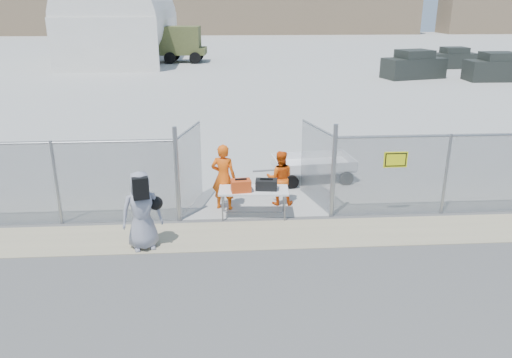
{
  "coord_description": "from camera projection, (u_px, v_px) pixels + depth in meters",
  "views": [
    {
      "loc": [
        -0.8,
        -9.98,
        5.41
      ],
      "look_at": [
        0.0,
        2.0,
        1.1
      ],
      "focal_mm": 35.0,
      "sensor_mm": 36.0,
      "label": 1
    }
  ],
  "objects": [
    {
      "name": "tarmac_inside",
      "position": [
        230.0,
        57.0,
        50.7
      ],
      "size": [
        160.0,
        80.0,
        0.01
      ],
      "primitive_type": "cube",
      "color": "#A7A8A3",
      "rests_on": "ground"
    },
    {
      "name": "chain_link_fence",
      "position": [
        256.0,
        179.0,
        12.76
      ],
      "size": [
        40.0,
        0.2,
        2.2
      ],
      "primitive_type": null,
      "color": "gray",
      "rests_on": "ground"
    },
    {
      "name": "utility_trailer",
      "position": [
        313.0,
        168.0,
        15.87
      ],
      "size": [
        3.38,
        2.02,
        0.78
      ],
      "primitive_type": null,
      "rotation": [
        0.0,
        0.0,
        0.12
      ],
      "color": "white",
      "rests_on": "ground"
    },
    {
      "name": "security_worker_left",
      "position": [
        223.0,
        177.0,
        13.44
      ],
      "size": [
        0.76,
        0.59,
        1.83
      ],
      "primitive_type": "imported",
      "rotation": [
        0.0,
        0.0,
        2.9
      ],
      "color": "#F2580D",
      "rests_on": "ground"
    },
    {
      "name": "ground",
      "position": [
        262.0,
        255.0,
        11.25
      ],
      "size": [
        160.0,
        160.0,
        0.0
      ],
      "primitive_type": "plane",
      "color": "#474747"
    },
    {
      "name": "distant_hills",
      "position": [
        256.0,
        6.0,
        83.3
      ],
      "size": [
        140.0,
        6.0,
        9.0
      ],
      "primitive_type": null,
      "color": "#7F684F",
      "rests_on": "ground"
    },
    {
      "name": "parked_vehicle_mid",
      "position": [
        454.0,
        58.0,
        41.94
      ],
      "size": [
        3.81,
        1.87,
        1.69
      ],
      "primitive_type": null,
      "rotation": [
        0.0,
        0.0,
        0.05
      ],
      "color": "#252924",
      "rests_on": "ground"
    },
    {
      "name": "dirt_strip",
      "position": [
        259.0,
        235.0,
        12.19
      ],
      "size": [
        44.0,
        1.6,
        0.01
      ],
      "primitive_type": "cube",
      "color": "tan",
      "rests_on": "ground"
    },
    {
      "name": "security_worker_right",
      "position": [
        280.0,
        178.0,
        13.8
      ],
      "size": [
        0.8,
        0.65,
        1.55
      ],
      "primitive_type": "imported",
      "rotation": [
        0.0,
        0.0,
        3.06
      ],
      "color": "#F2580D",
      "rests_on": "ground"
    },
    {
      "name": "parked_vehicle_far",
      "position": [
        497.0,
        67.0,
        35.26
      ],
      "size": [
        4.31,
        1.99,
        1.94
      ],
      "primitive_type": null,
      "rotation": [
        0.0,
        0.0,
        -0.01
      ],
      "color": "#252924",
      "rests_on": "ground"
    },
    {
      "name": "folding_table",
      "position": [
        254.0,
        203.0,
        13.12
      ],
      "size": [
        1.85,
        0.87,
        0.77
      ],
      "primitive_type": null,
      "rotation": [
        0.0,
        0.0,
        -0.06
      ],
      "color": "white",
      "rests_on": "ground"
    },
    {
      "name": "military_truck",
      "position": [
        169.0,
        44.0,
        45.72
      ],
      "size": [
        6.86,
        2.89,
        3.2
      ],
      "primitive_type": null,
      "rotation": [
        0.0,
        0.0,
        -0.06
      ],
      "color": "#50562A",
      "rests_on": "ground"
    },
    {
      "name": "quonset_hangar",
      "position": [
        123.0,
        16.0,
        46.84
      ],
      "size": [
        9.0,
        18.0,
        8.0
      ],
      "primitive_type": null,
      "color": "silver",
      "rests_on": "ground"
    },
    {
      "name": "parked_vehicle_near",
      "position": [
        414.0,
        65.0,
        36.4
      ],
      "size": [
        4.75,
        3.03,
        1.99
      ],
      "primitive_type": null,
      "rotation": [
        0.0,
        0.0,
        0.25
      ],
      "color": "#252924",
      "rests_on": "ground"
    },
    {
      "name": "orange_bag",
      "position": [
        241.0,
        186.0,
        12.8
      ],
      "size": [
        0.54,
        0.39,
        0.31
      ],
      "primitive_type": "cube",
      "rotation": [
        0.0,
        0.0,
        0.12
      ],
      "color": "#D74617",
      "rests_on": "folding_table"
    },
    {
      "name": "black_duffel",
      "position": [
        266.0,
        185.0,
        12.94
      ],
      "size": [
        0.6,
        0.4,
        0.27
      ],
      "primitive_type": "cube",
      "rotation": [
        0.0,
        0.0,
        -0.14
      ],
      "color": "black",
      "rests_on": "folding_table"
    },
    {
      "name": "visitor",
      "position": [
        142.0,
        211.0,
        11.27
      ],
      "size": [
        1.03,
        0.8,
        1.86
      ],
      "primitive_type": "imported",
      "rotation": [
        0.0,
        0.0,
        0.26
      ],
      "color": "gray",
      "rests_on": "ground"
    }
  ]
}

